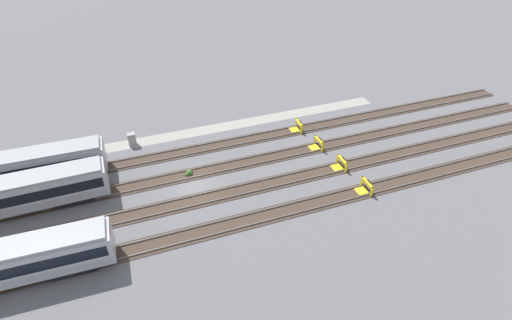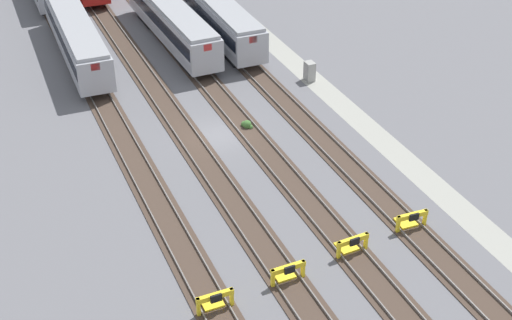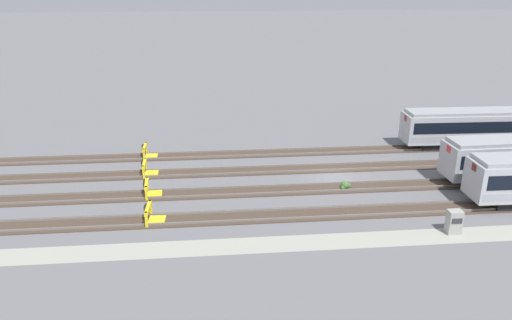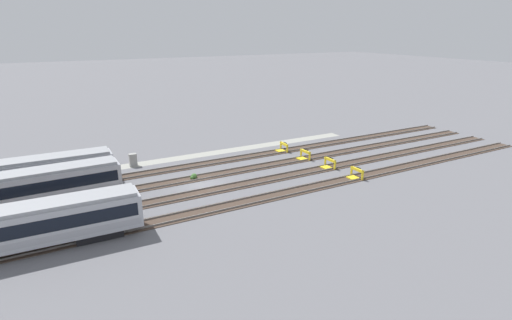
# 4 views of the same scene
# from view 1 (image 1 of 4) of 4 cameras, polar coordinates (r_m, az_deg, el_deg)

# --- Properties ---
(ground_plane) EXTENTS (400.00, 400.00, 0.00)m
(ground_plane) POSITION_cam_1_polar(r_m,az_deg,el_deg) (41.85, -8.60, -3.80)
(ground_plane) COLOR slate
(service_walkway) EXTENTS (54.00, 2.00, 0.01)m
(service_walkway) POSITION_cam_1_polar(r_m,az_deg,el_deg) (50.15, -11.19, 3.48)
(service_walkway) COLOR #9E9E93
(service_walkway) RESTS_ON ground
(rail_track_nearest) EXTENTS (90.00, 2.23, 0.21)m
(rail_track_nearest) POSITION_cam_1_polar(r_m,az_deg,el_deg) (46.92, -10.33, 1.09)
(rail_track_nearest) COLOR #47382D
(rail_track_nearest) RESTS_ON ground
(rail_track_near_inner) EXTENTS (90.00, 2.24, 0.21)m
(rail_track_near_inner) POSITION_cam_1_polar(r_m,az_deg,el_deg) (43.48, -9.23, -2.01)
(rail_track_near_inner) COLOR #47382D
(rail_track_near_inner) RESTS_ON ground
(rail_track_middle) EXTENTS (90.00, 2.24, 0.21)m
(rail_track_middle) POSITION_cam_1_polar(r_m,az_deg,el_deg) (40.22, -7.93, -5.64)
(rail_track_middle) COLOR #47382D
(rail_track_middle) RESTS_ON ground
(rail_track_far_inner) EXTENTS (90.00, 2.23, 0.21)m
(rail_track_far_inner) POSITION_cam_1_polar(r_m,az_deg,el_deg) (37.16, -6.39, -9.87)
(rail_track_far_inner) COLOR #47382D
(rail_track_far_inner) RESTS_ON ground
(subway_car_front_row_leftmost) EXTENTS (18.04, 3.11, 3.70)m
(subway_car_front_row_leftmost) POSITION_cam_1_polar(r_m,az_deg,el_deg) (47.23, -31.51, -1.22)
(subway_car_front_row_leftmost) COLOR #ADAFB7
(subway_car_front_row_leftmost) RESTS_ON ground
(subway_car_front_row_centre) EXTENTS (18.06, 3.22, 3.70)m
(subway_car_front_row_centre) POSITION_cam_1_polar(r_m,az_deg,el_deg) (43.84, -32.11, -4.46)
(subway_car_front_row_centre) COLOR #ADAFB7
(subway_car_front_row_centre) RESTS_ON ground
(bumper_stop_nearest_track) EXTENTS (1.38, 2.01, 1.22)m
(bumper_stop_nearest_track) POSITION_cam_1_polar(r_m,az_deg,el_deg) (50.18, 5.86, 4.75)
(bumper_stop_nearest_track) COLOR yellow
(bumper_stop_nearest_track) RESTS_ON ground
(bumper_stop_near_inner_track) EXTENTS (1.38, 2.01, 1.22)m
(bumper_stop_near_inner_track) POSITION_cam_1_polar(r_m,az_deg,el_deg) (47.20, 8.65, 2.23)
(bumper_stop_near_inner_track) COLOR yellow
(bumper_stop_near_inner_track) RESTS_ON ground
(bumper_stop_middle_track) EXTENTS (1.35, 2.00, 1.22)m
(bumper_stop_middle_track) POSITION_cam_1_polar(r_m,az_deg,el_deg) (44.51, 11.86, -0.58)
(bumper_stop_middle_track) COLOR yellow
(bumper_stop_middle_track) RESTS_ON ground
(bumper_stop_far_inner_track) EXTENTS (1.34, 2.00, 1.22)m
(bumper_stop_far_inner_track) POSITION_cam_1_polar(r_m,az_deg,el_deg) (41.99, 15.24, -3.80)
(bumper_stop_far_inner_track) COLOR yellow
(bumper_stop_far_inner_track) RESTS_ON ground
(electrical_cabinet) EXTENTS (0.90, 0.73, 1.60)m
(electrical_cabinet) POSITION_cam_1_polar(r_m,az_deg,el_deg) (49.21, -17.30, 2.82)
(electrical_cabinet) COLOR #9E9E99
(electrical_cabinet) RESTS_ON ground
(weed_clump) EXTENTS (0.92, 0.70, 0.64)m
(weed_clump) POSITION_cam_1_polar(r_m,az_deg,el_deg) (43.42, -9.57, -1.79)
(weed_clump) COLOR #427033
(weed_clump) RESTS_ON ground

